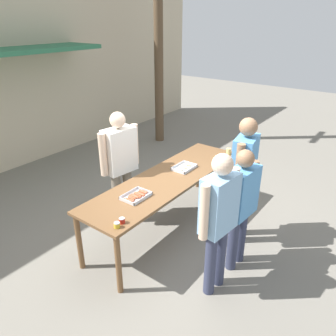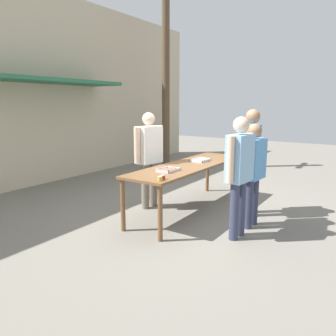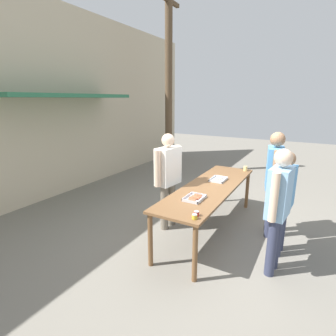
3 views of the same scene
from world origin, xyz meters
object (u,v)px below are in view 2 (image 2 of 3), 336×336
at_px(food_tray_buns, 201,160).
at_px(person_customer_waiting_in_line, 253,167).
at_px(person_customer_with_cup, 251,153).
at_px(condiment_jar_mustard, 160,179).
at_px(condiment_jar_ketchup, 163,177).
at_px(person_server_behind_table, 149,152).
at_px(beer_cup, 234,153).
at_px(utility_pole, 166,67).
at_px(person_customer_holding_hotdog, 239,167).
at_px(food_tray_sausages, 168,170).

bearing_deg(food_tray_buns, person_customer_waiting_in_line, -114.55).
bearing_deg(person_customer_waiting_in_line, person_customer_with_cup, -153.00).
bearing_deg(food_tray_buns, condiment_jar_mustard, -170.86).
relative_size(condiment_jar_ketchup, person_server_behind_table, 0.04).
height_order(beer_cup, person_server_behind_table, person_server_behind_table).
xyz_separation_m(condiment_jar_mustard, beer_cup, (2.64, 0.01, 0.02)).
height_order(person_customer_waiting_in_line, utility_pole, utility_pole).
bearing_deg(beer_cup, person_customer_holding_hotdog, -155.66).
xyz_separation_m(person_server_behind_table, person_customer_holding_hotdog, (-0.44, -1.90, -0.00)).
bearing_deg(condiment_jar_mustard, beer_cup, 0.13).
bearing_deg(condiment_jar_mustard, food_tray_buns, 9.14).
distance_m(food_tray_sausages, utility_pole, 4.94).
bearing_deg(person_customer_holding_hotdog, beer_cup, -149.50).
height_order(food_tray_sausages, condiment_jar_ketchup, condiment_jar_ketchup).
distance_m(beer_cup, person_customer_waiting_in_line, 1.72).
bearing_deg(person_customer_with_cup, person_server_behind_table, -79.78).
height_order(beer_cup, person_customer_waiting_in_line, person_customer_waiting_in_line).
distance_m(food_tray_buns, person_customer_holding_hotdog, 1.60).
bearing_deg(beer_cup, person_customer_waiting_in_line, -147.95).
height_order(food_tray_sausages, person_customer_holding_hotdog, person_customer_holding_hotdog).
xyz_separation_m(condiment_jar_mustard, utility_pole, (4.33, 2.83, 2.03)).
relative_size(person_customer_with_cup, person_customer_waiting_in_line, 1.13).
bearing_deg(condiment_jar_mustard, person_customer_waiting_in_line, -37.36).
distance_m(condiment_jar_ketchup, beer_cup, 2.55).
bearing_deg(food_tray_buns, beer_cup, -16.55).
xyz_separation_m(food_tray_buns, beer_cup, (0.92, -0.27, 0.03)).
relative_size(food_tray_sausages, utility_pole, 0.06).
height_order(person_customer_holding_hotdog, utility_pole, utility_pole).
relative_size(food_tray_buns, condiment_jar_ketchup, 5.26).
bearing_deg(person_customer_holding_hotdog, person_server_behind_table, -96.75).
relative_size(condiment_jar_ketchup, beer_cup, 0.68).
height_order(beer_cup, person_customer_with_cup, person_customer_with_cup).
bearing_deg(person_customer_with_cup, person_customer_waiting_in_line, 12.47).
bearing_deg(beer_cup, food_tray_sausages, 172.26).
bearing_deg(beer_cup, condiment_jar_mustard, -179.87).
relative_size(condiment_jar_ketchup, utility_pole, 0.01).
height_order(food_tray_sausages, condiment_jar_mustard, condiment_jar_mustard).
distance_m(person_customer_holding_hotdog, utility_pole, 5.56).
bearing_deg(food_tray_sausages, person_customer_holding_hotdog, -88.53).
relative_size(food_tray_buns, beer_cup, 3.58).
bearing_deg(person_customer_with_cup, condiment_jar_mustard, -31.88).
relative_size(person_customer_holding_hotdog, person_customer_with_cup, 0.96).
distance_m(condiment_jar_ketchup, person_customer_holding_hotdog, 1.08).
bearing_deg(condiment_jar_mustard, food_tray_sausages, 24.20).
xyz_separation_m(condiment_jar_ketchup, person_customer_with_cup, (1.63, -0.69, 0.20)).
relative_size(food_tray_sausages, person_customer_holding_hotdog, 0.21).
xyz_separation_m(condiment_jar_mustard, person_customer_waiting_in_line, (1.19, -0.91, 0.07)).
bearing_deg(person_server_behind_table, utility_pole, 37.03).
height_order(food_tray_buns, condiment_jar_mustard, condiment_jar_mustard).
distance_m(food_tray_buns, beer_cup, 0.96).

